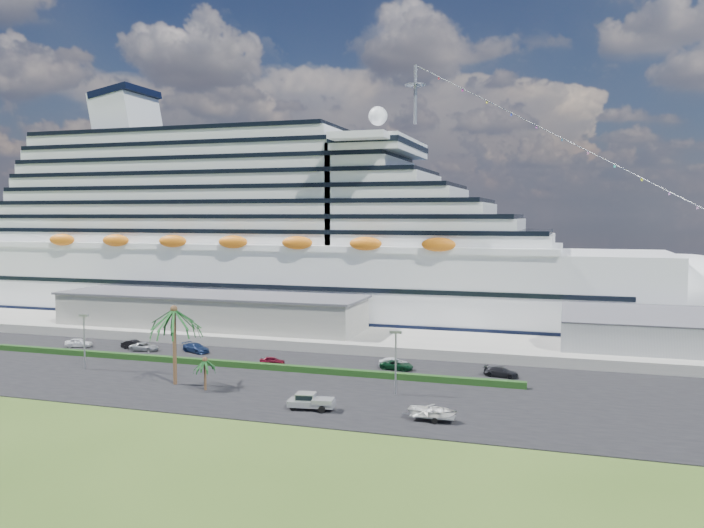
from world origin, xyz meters
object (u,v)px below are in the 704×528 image
(pickup_truck, at_px, (310,401))
(boat_trailer, at_px, (433,411))
(cruise_ship, at_px, (276,244))
(parked_car_3, at_px, (196,348))

(pickup_truck, distance_m, boat_trailer, 14.70)
(cruise_ship, height_order, boat_trailer, cruise_ship)
(pickup_truck, xyz_separation_m, boat_trailer, (14.70, -0.14, 0.11))
(parked_car_3, height_order, pickup_truck, pickup_truck)
(parked_car_3, height_order, boat_trailer, boat_trailer)
(cruise_ship, relative_size, parked_car_3, 35.48)
(cruise_ship, distance_m, pickup_truck, 75.59)
(parked_car_3, bearing_deg, cruise_ship, 26.27)
(parked_car_3, xyz_separation_m, pickup_truck, (30.69, -25.99, 0.30))
(cruise_ship, distance_m, boat_trailer, 83.26)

